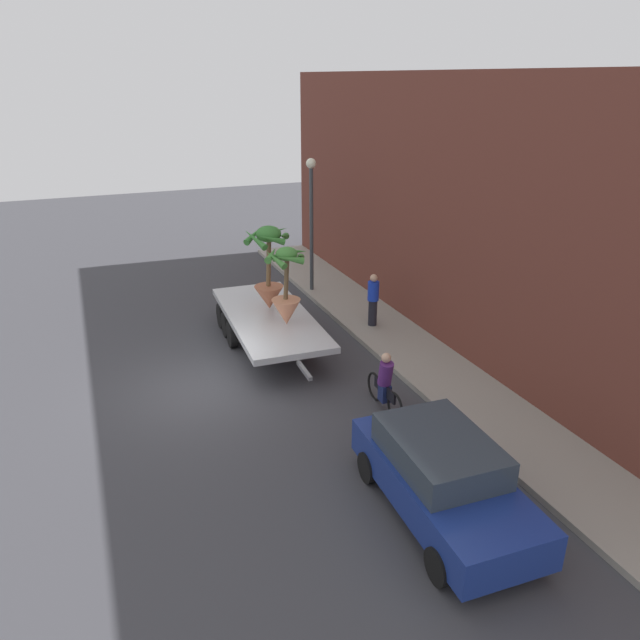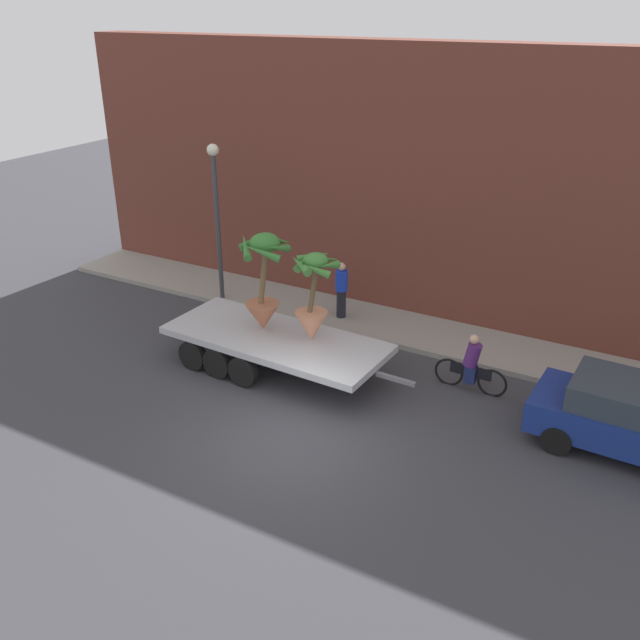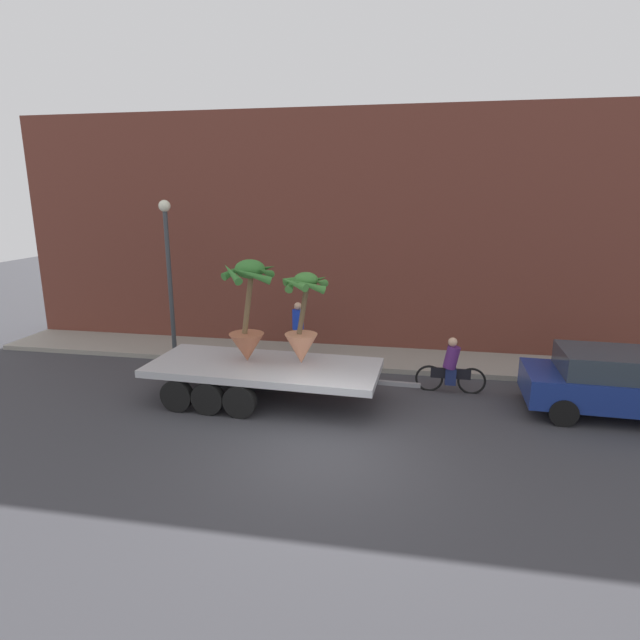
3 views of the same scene
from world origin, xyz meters
The scene contains 10 objects.
ground_plane centered at (0.00, 0.00, 0.00)m, with size 60.00×60.00×0.00m, color #38383D.
sidewalk centered at (0.00, 6.10, 0.07)m, with size 24.00×2.20×0.15m, color gray.
building_facade centered at (0.00, 7.80, 3.89)m, with size 24.00×1.20×7.78m, color brown.
flatbed_trailer centered at (-2.25, 2.41, 0.76)m, with size 6.84×2.61×0.98m.
potted_palm_rear centered at (-2.42, 2.57, 2.21)m, with size 1.43×1.45×2.61m.
potted_palm_middle centered at (-1.03, 2.65, 2.03)m, with size 1.21×1.32×2.33m.
cyclist centered at (2.71, 3.87, 0.67)m, with size 1.84×0.35×1.54m.
parked_car centered at (6.49, 3.04, 0.83)m, with size 4.36×2.08×1.58m.
pedestrian_near_gate centered at (-1.90, 5.85, 1.04)m, with size 0.36×0.36×1.71m.
street_lamp centered at (-5.87, 5.30, 3.23)m, with size 0.36×0.36×4.83m.
Camera 2 is at (6.56, -10.61, 8.71)m, focal length 38.25 mm.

